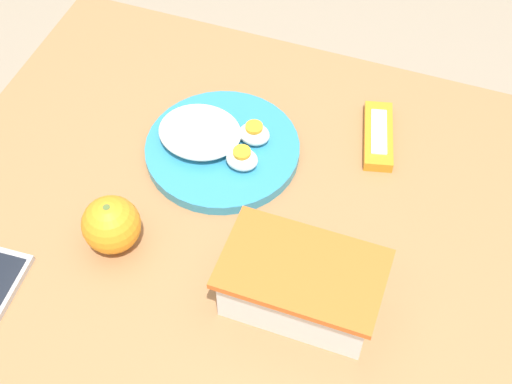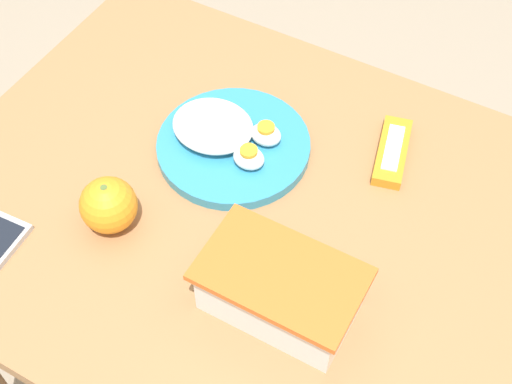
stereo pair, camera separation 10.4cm
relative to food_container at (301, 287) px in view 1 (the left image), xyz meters
name	(u,v)px [view 1 (the left image)]	position (x,y,z in m)	size (l,w,h in m)	color
table	(236,246)	(0.14, -0.13, -0.16)	(0.91, 0.74, 0.72)	#996B42
food_container	(301,287)	(0.00, 0.00, 0.00)	(0.21, 0.13, 0.09)	white
orange_fruit	(111,225)	(0.28, 0.00, 0.00)	(0.08, 0.08, 0.08)	orange
rice_plate	(217,144)	(0.20, -0.21, -0.02)	(0.24, 0.24, 0.05)	teal
candy_bar	(378,136)	(-0.03, -0.32, -0.03)	(0.08, 0.14, 0.02)	orange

